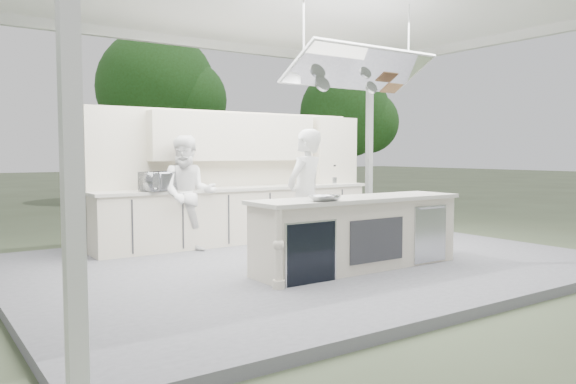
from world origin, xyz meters
TOP-DOWN VIEW (x-y plane):
  - ground at (0.00, 0.00)m, footprint 90.00×90.00m
  - stage_deck at (0.00, 0.00)m, footprint 8.00×6.00m
  - tent at (0.00, -0.01)m, footprint 8.20×6.20m
  - demo_island at (0.18, -0.91)m, footprint 3.10×0.79m
  - back_counter at (0.00, 1.90)m, footprint 5.08×0.72m
  - back_wall_unit at (0.44, 2.11)m, footprint 5.05×0.48m
  - tree_cluster at (-0.16, 9.77)m, footprint 19.55×9.40m
  - head_chef at (-0.21, -0.27)m, footprint 0.79×0.66m
  - sous_chef at (-1.12, 1.55)m, footprint 1.08×0.98m
  - toaster_oven at (-1.52, 1.70)m, footprint 0.62×0.51m
  - bowl_large at (-0.62, -1.15)m, footprint 0.33×0.33m
  - bowl_small at (-0.45, -1.15)m, footprint 0.23×0.23m

SIDE VIEW (x-z plane):
  - ground at x=0.00m, z-range 0.00..0.00m
  - stage_deck at x=0.00m, z-range 0.00..0.12m
  - demo_island at x=0.18m, z-range 0.12..1.07m
  - back_counter at x=0.00m, z-range 0.12..1.07m
  - sous_chef at x=-1.12m, z-range 0.12..1.92m
  - head_chef at x=-0.21m, z-range 0.12..1.98m
  - bowl_small at x=-0.45m, z-range 1.07..1.14m
  - bowl_large at x=-0.62m, z-range 1.07..1.14m
  - toaster_oven at x=-1.52m, z-range 1.07..1.36m
  - back_wall_unit at x=0.44m, z-range 0.45..2.70m
  - tree_cluster at x=-0.16m, z-range 0.36..6.21m
  - tent at x=0.00m, z-range 1.78..5.64m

